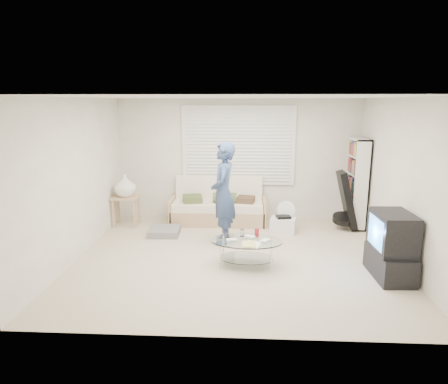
# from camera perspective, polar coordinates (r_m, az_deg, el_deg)

# --- Properties ---
(ground) EXTENTS (5.00, 5.00, 0.00)m
(ground) POSITION_cam_1_polar(r_m,az_deg,el_deg) (6.49, 1.63, -9.25)
(ground) COLOR tan
(ground) RESTS_ON ground
(room_shell) EXTENTS (5.02, 4.52, 2.51)m
(room_shell) POSITION_cam_1_polar(r_m,az_deg,el_deg) (6.54, 1.82, 5.72)
(room_shell) COLOR beige
(room_shell) RESTS_ON ground
(window_blinds) EXTENTS (2.32, 0.08, 1.62)m
(window_blinds) POSITION_cam_1_polar(r_m,az_deg,el_deg) (8.26, 2.07, 6.64)
(window_blinds) COLOR silver
(window_blinds) RESTS_ON ground
(futon_sofa) EXTENTS (1.93, 0.78, 0.94)m
(futon_sofa) POSITION_cam_1_polar(r_m,az_deg,el_deg) (8.18, -0.84, -2.27)
(futon_sofa) COLOR tan
(futon_sofa) RESTS_ON ground
(grey_floor_pillow) EXTENTS (0.58, 0.58, 0.13)m
(grey_floor_pillow) POSITION_cam_1_polar(r_m,az_deg,el_deg) (7.59, -8.49, -5.58)
(grey_floor_pillow) COLOR slate
(grey_floor_pillow) RESTS_ON ground
(side_table) EXTENTS (0.53, 0.42, 1.04)m
(side_table) POSITION_cam_1_polar(r_m,az_deg,el_deg) (8.11, -13.93, 0.60)
(side_table) COLOR tan
(side_table) RESTS_ON ground
(bookshelf) EXTENTS (0.28, 0.74, 1.75)m
(bookshelf) POSITION_cam_1_polar(r_m,az_deg,el_deg) (8.23, 18.36, 1.22)
(bookshelf) COLOR white
(bookshelf) RESTS_ON ground
(guitar_case) EXTENTS (0.45, 0.42, 1.12)m
(guitar_case) POSITION_cam_1_polar(r_m,az_deg,el_deg) (8.02, 17.03, -1.71)
(guitar_case) COLOR black
(guitar_case) RESTS_ON ground
(floor_fan) EXTENTS (0.36, 0.23, 0.58)m
(floor_fan) POSITION_cam_1_polar(r_m,az_deg,el_deg) (7.80, 8.80, -2.94)
(floor_fan) COLOR white
(floor_fan) RESTS_ON ground
(storage_bin) EXTENTS (0.53, 0.43, 0.32)m
(storage_bin) POSITION_cam_1_polar(r_m,az_deg,el_deg) (7.70, 8.45, -4.63)
(storage_bin) COLOR white
(storage_bin) RESTS_ON ground
(tv_unit) EXTENTS (0.51, 0.88, 0.94)m
(tv_unit) POSITION_cam_1_polar(r_m,az_deg,el_deg) (6.10, 22.77, -7.15)
(tv_unit) COLOR black
(tv_unit) RESTS_ON ground
(coffee_table) EXTENTS (1.13, 0.76, 0.52)m
(coffee_table) POSITION_cam_1_polar(r_m,az_deg,el_deg) (6.06, 3.25, -7.57)
(coffee_table) COLOR silver
(coffee_table) RESTS_ON ground
(standing_person) EXTENTS (0.43, 0.65, 1.77)m
(standing_person) POSITION_cam_1_polar(r_m,az_deg,el_deg) (6.87, -0.11, -0.22)
(standing_person) COLOR navy
(standing_person) RESTS_ON ground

